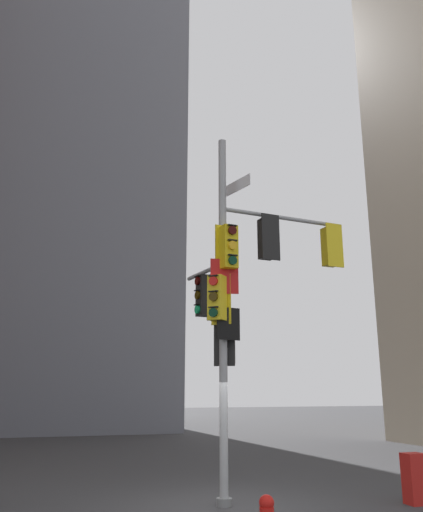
% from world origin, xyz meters
% --- Properties ---
extents(ground, '(120.00, 120.00, 0.00)m').
position_xyz_m(ground, '(0.00, 0.00, 0.00)').
color(ground, '#38383A').
extents(building_mid_block, '(14.72, 14.72, 30.79)m').
position_xyz_m(building_mid_block, '(-3.48, 25.71, 15.39)').
color(building_mid_block, slate).
rests_on(building_mid_block, ground).
extents(signal_pole_assembly, '(3.83, 2.42, 8.29)m').
position_xyz_m(signal_pole_assembly, '(0.52, 0.15, 4.75)').
color(signal_pole_assembly, '#9EA0A3').
rests_on(signal_pole_assembly, ground).
extents(newspaper_box, '(0.45, 0.36, 1.02)m').
position_xyz_m(newspaper_box, '(3.94, -1.06, 0.51)').
color(newspaper_box, red).
rests_on(newspaper_box, ground).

